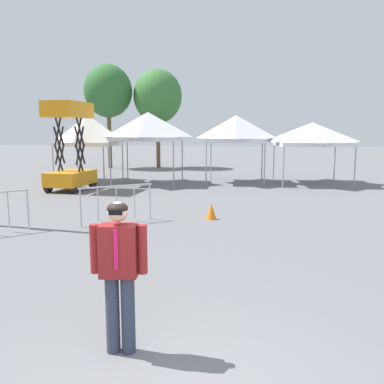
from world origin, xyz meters
name	(u,v)px	position (x,y,z in m)	size (l,w,h in m)	color
canopy_tent_behind_right	(88,130)	(-7.05, 16.85, 2.61)	(2.93, 2.93, 3.39)	#9E9EA3
canopy_tent_behind_left	(148,127)	(-3.82, 16.33, 2.79)	(3.11, 3.11, 3.49)	#9E9EA3
canopy_tent_right_of_center	(236,129)	(0.46, 17.20, 2.68)	(2.92, 2.92, 3.35)	#9E9EA3
canopy_tent_far_right	(312,134)	(4.15, 17.14, 2.42)	(3.53, 3.53, 2.99)	#9E9EA3
scissor_lift	(70,164)	(-6.70, 13.61, 1.17)	(1.63, 2.43, 3.81)	black
person_foreground	(119,267)	(-0.76, 1.02, 1.03)	(0.65, 0.27, 1.78)	#33384C
tree_behind_tents_right	(108,91)	(-8.41, 24.47, 5.31)	(3.28, 3.28, 7.14)	brown
tree_behind_tents_left	(158,96)	(-5.09, 25.23, 4.99)	(3.38, 3.38, 6.87)	brown
crowd_barrier_mid_lot	(116,197)	(-2.78, 7.51, 0.75)	(1.75, 1.24, 1.08)	#B7BABF
traffic_cone_near_barrier	(211,211)	(-0.19, 8.37, 0.23)	(0.32, 0.32, 0.46)	orange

